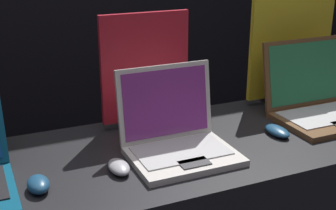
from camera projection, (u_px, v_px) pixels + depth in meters
name	position (u px, v px, depth m)	size (l,w,h in m)	color
mouse_front	(38.00, 184.00, 1.26)	(0.06, 0.10, 0.04)	navy
laptop_middle	(176.00, 134.00, 1.46)	(0.32, 0.29, 0.26)	silver
mouse_middle	(119.00, 167.00, 1.36)	(0.06, 0.10, 0.03)	#B2B2B7
promo_stand_middle	(145.00, 73.00, 1.64)	(0.32, 0.07, 0.40)	black
laptop_back	(321.00, 100.00, 1.76)	(0.39, 0.32, 0.28)	brown
mouse_back	(277.00, 131.00, 1.61)	(0.06, 0.12, 0.03)	navy
promo_stand_back	(290.00, 52.00, 1.89)	(0.38, 0.07, 0.43)	black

